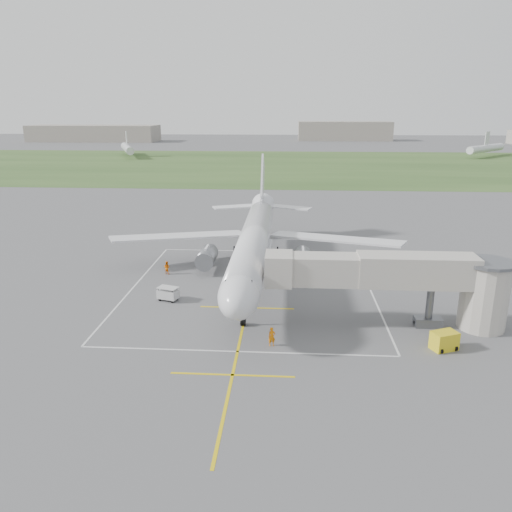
# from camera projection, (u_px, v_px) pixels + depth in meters

# --- Properties ---
(ground) EXTENTS (700.00, 700.00, 0.00)m
(ground) POSITION_uv_depth(u_px,v_px,m) (253.00, 277.00, 62.75)
(ground) COLOR #525255
(ground) RESTS_ON ground
(grass_strip) EXTENTS (700.00, 120.00, 0.02)m
(grass_strip) POSITION_uv_depth(u_px,v_px,m) (278.00, 165.00, 187.09)
(grass_strip) COLOR #2F4A20
(grass_strip) RESTS_ON ground
(apron_markings) EXTENTS (28.20, 60.00, 0.01)m
(apron_markings) POSITION_uv_depth(u_px,v_px,m) (250.00, 294.00, 57.18)
(apron_markings) COLOR #DBBC0C
(apron_markings) RESTS_ON ground
(airliner) EXTENTS (38.93, 46.75, 13.52)m
(airliner) POSITION_uv_depth(u_px,v_px,m) (254.00, 242.00, 62.21)
(airliner) COLOR silver
(airliner) RESTS_ON ground
(jet_bridge) EXTENTS (23.40, 5.00, 7.20)m
(jet_bridge) POSITION_uv_depth(u_px,v_px,m) (408.00, 280.00, 47.50)
(jet_bridge) COLOR #A59D95
(jet_bridge) RESTS_ON ground
(gpu_unit) EXTENTS (2.57, 2.20, 1.64)m
(gpu_unit) POSITION_uv_depth(u_px,v_px,m) (444.00, 341.00, 43.83)
(gpu_unit) COLOR gold
(gpu_unit) RESTS_ON ground
(baggage_cart) EXTENTS (2.49, 1.93, 1.53)m
(baggage_cart) POSITION_uv_depth(u_px,v_px,m) (168.00, 294.00, 55.04)
(baggage_cart) COLOR silver
(baggage_cart) RESTS_ON ground
(ramp_worker_nose) EXTENTS (0.72, 0.55, 1.76)m
(ramp_worker_nose) POSITION_uv_depth(u_px,v_px,m) (272.00, 337.00, 44.45)
(ramp_worker_nose) COLOR orange
(ramp_worker_nose) RESTS_ON ground
(ramp_worker_wing) EXTENTS (0.99, 0.89, 1.68)m
(ramp_worker_wing) POSITION_uv_depth(u_px,v_px,m) (167.00, 268.00, 63.83)
(ramp_worker_wing) COLOR orange
(ramp_worker_wing) RESTS_ON ground
(distant_hangars) EXTENTS (345.00, 49.00, 12.00)m
(distant_hangars) POSITION_uv_depth(u_px,v_px,m) (257.00, 133.00, 315.93)
(distant_hangars) COLOR gray
(distant_hangars) RESTS_ON ground
(distant_aircraft) EXTENTS (176.18, 37.71, 8.85)m
(distant_aircraft) POSITION_uv_depth(u_px,v_px,m) (306.00, 148.00, 217.82)
(distant_aircraft) COLOR silver
(distant_aircraft) RESTS_ON ground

